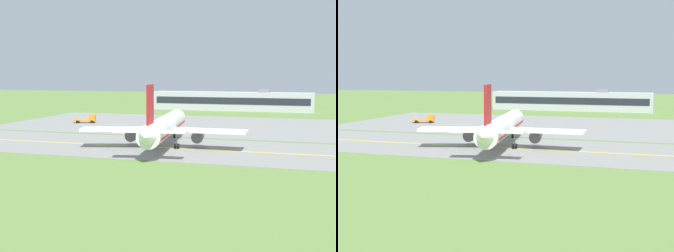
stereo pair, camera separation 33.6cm
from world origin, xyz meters
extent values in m
plane|color=olive|center=(0.00, 0.00, 0.00)|extent=(500.00, 500.00, 0.00)
cube|color=gray|center=(0.00, 0.00, 0.05)|extent=(240.00, 28.00, 0.10)
cube|color=gray|center=(10.00, 42.00, 0.05)|extent=(140.00, 52.00, 0.10)
cube|color=yellow|center=(0.00, 0.00, 0.11)|extent=(220.00, 0.60, 0.01)
cylinder|color=white|center=(-3.61, 1.09, 4.20)|extent=(9.03, 34.22, 4.00)
cone|color=white|center=(-6.33, 19.08, 4.20)|extent=(4.15, 3.14, 3.80)
cone|color=white|center=(-0.86, -17.11, 4.60)|extent=(3.84, 3.67, 3.40)
cube|color=red|center=(-3.61, 1.09, 3.70)|extent=(8.71, 31.54, 0.36)
cube|color=#1E232D|center=(-6.00, 16.91, 4.90)|extent=(3.63, 2.29, 0.70)
cube|color=white|center=(-11.69, -2.36, 3.70)|extent=(15.75, 8.88, 0.50)
cylinder|color=#47474C|center=(-10.01, -0.08, 2.30)|extent=(2.78, 3.71, 2.30)
cylinder|color=black|center=(-10.25, 1.50, 2.30)|extent=(2.11, 0.56, 2.10)
cube|color=white|center=(5.12, 0.18, 3.70)|extent=(15.05, 4.95, 0.50)
cylinder|color=#47474C|center=(2.85, 1.86, 2.30)|extent=(2.78, 3.71, 2.30)
cylinder|color=black|center=(2.61, 3.44, 2.30)|extent=(2.11, 0.56, 2.10)
cube|color=red|center=(-1.37, -13.75, 9.45)|extent=(1.05, 4.41, 6.50)
cube|color=white|center=(-4.50, -14.42, 5.00)|extent=(6.41, 3.83, 0.30)
cube|color=white|center=(1.82, -13.47, 5.00)|extent=(6.10, 2.67, 0.30)
cylinder|color=slate|center=(-5.55, 13.94, 1.38)|extent=(0.24, 0.24, 1.65)
cylinder|color=black|center=(-5.55, 13.94, 0.55)|extent=(0.51, 1.14, 1.10)
cylinder|color=slate|center=(-5.88, -1.28, 1.38)|extent=(0.24, 0.24, 1.65)
cylinder|color=black|center=(-6.15, -1.32, 0.55)|extent=(0.51, 1.14, 1.10)
cylinder|color=black|center=(-5.61, -1.24, 0.55)|extent=(0.51, 1.14, 1.10)
cylinder|color=slate|center=(-0.74, -0.50, 1.38)|extent=(0.24, 0.24, 1.65)
cylinder|color=black|center=(-1.01, -0.54, 0.55)|extent=(0.51, 1.14, 1.10)
cylinder|color=black|center=(-0.47, -0.46, 0.55)|extent=(0.51, 1.14, 1.10)
cube|color=orange|center=(-37.47, 37.63, 1.50)|extent=(2.33, 2.46, 1.80)
cube|color=#1E232D|center=(-36.74, 37.86, 1.81)|extent=(0.68, 1.79, 0.81)
cube|color=orange|center=(-40.51, 36.65, 0.80)|extent=(5.02, 3.41, 0.40)
cylinder|color=orange|center=(-37.47, 37.63, 2.50)|extent=(0.20, 0.20, 0.18)
cylinder|color=black|center=(-37.77, 38.58, 0.45)|extent=(0.95, 0.56, 0.90)
cylinder|color=black|center=(-37.16, 36.68, 0.45)|extent=(0.95, 0.56, 0.90)
cylinder|color=black|center=(-41.71, 37.37, 0.45)|extent=(0.95, 0.56, 0.90)
cylinder|color=black|center=(-41.07, 35.37, 0.45)|extent=(0.95, 0.56, 0.90)
cube|color=#B2B2B7|center=(-7.21, 95.58, 3.52)|extent=(60.56, 8.02, 7.04)
cube|color=#1E232D|center=(-7.21, 91.52, 3.87)|extent=(58.14, 0.10, 2.53)
cube|color=slate|center=(4.90, 95.58, 7.64)|extent=(4.00, 4.00, 1.20)
cone|color=orange|center=(-10.75, 12.03, 0.30)|extent=(0.44, 0.44, 0.60)
camera|label=1|loc=(25.54, -88.97, 14.83)|focal=52.06mm
camera|label=2|loc=(25.86, -88.87, 14.83)|focal=52.06mm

